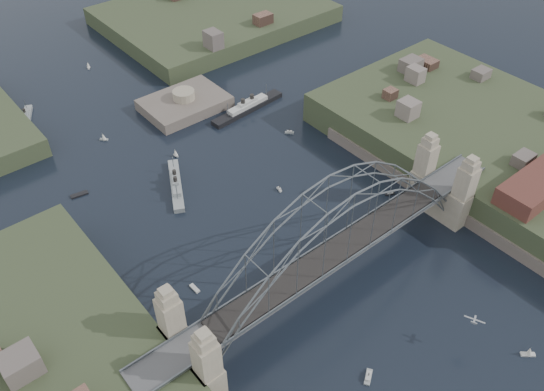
{
  "coord_description": "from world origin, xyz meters",
  "views": [
    {
      "loc": [
        -53.35,
        -46.63,
        83.85
      ],
      "look_at": [
        0.0,
        18.0,
        10.0
      ],
      "focal_mm": 37.06,
      "sensor_mm": 36.0,
      "label": 1
    }
  ],
  "objects_px": {
    "bridge": "(336,237)",
    "naval_cruiser_near": "(176,184)",
    "wharf_shed": "(538,185)",
    "naval_cruiser_far": "(26,120)",
    "fort_island": "(185,109)",
    "ocean_liner": "(248,108)"
  },
  "relations": [
    {
      "from": "fort_island",
      "to": "naval_cruiser_near",
      "type": "bearing_deg",
      "value": -126.42
    },
    {
      "from": "wharf_shed",
      "to": "naval_cruiser_far",
      "type": "xyz_separation_m",
      "value": [
        -68.2,
        105.14,
        -9.28
      ]
    },
    {
      "from": "bridge",
      "to": "naval_cruiser_near",
      "type": "bearing_deg",
      "value": 100.41
    },
    {
      "from": "bridge",
      "to": "fort_island",
      "type": "height_order",
      "value": "bridge"
    },
    {
      "from": "fort_island",
      "to": "naval_cruiser_far",
      "type": "height_order",
      "value": "fort_island"
    },
    {
      "from": "fort_island",
      "to": "naval_cruiser_far",
      "type": "distance_m",
      "value": 41.94
    },
    {
      "from": "bridge",
      "to": "wharf_shed",
      "type": "relative_size",
      "value": 4.2
    },
    {
      "from": "wharf_shed",
      "to": "ocean_liner",
      "type": "bearing_deg",
      "value": 105.07
    },
    {
      "from": "naval_cruiser_near",
      "to": "naval_cruiser_far",
      "type": "relative_size",
      "value": 1.3
    },
    {
      "from": "wharf_shed",
      "to": "bridge",
      "type": "bearing_deg",
      "value": 162.35
    },
    {
      "from": "bridge",
      "to": "naval_cruiser_near",
      "type": "distance_m",
      "value": 45.23
    },
    {
      "from": "naval_cruiser_near",
      "to": "naval_cruiser_far",
      "type": "xyz_separation_m",
      "value": [
        -16.3,
        48.12,
        -0.11
      ]
    },
    {
      "from": "wharf_shed",
      "to": "naval_cruiser_far",
      "type": "bearing_deg",
      "value": 122.97
    },
    {
      "from": "naval_cruiser_far",
      "to": "ocean_liner",
      "type": "relative_size",
      "value": 0.56
    },
    {
      "from": "bridge",
      "to": "fort_island",
      "type": "bearing_deg",
      "value": 80.27
    },
    {
      "from": "wharf_shed",
      "to": "naval_cruiser_far",
      "type": "distance_m",
      "value": 125.67
    },
    {
      "from": "bridge",
      "to": "wharf_shed",
      "type": "height_order",
      "value": "bridge"
    },
    {
      "from": "bridge",
      "to": "ocean_liner",
      "type": "distance_m",
      "value": 64.16
    },
    {
      "from": "fort_island",
      "to": "naval_cruiser_near",
      "type": "distance_m",
      "value": 33.54
    },
    {
      "from": "naval_cruiser_far",
      "to": "ocean_liner",
      "type": "height_order",
      "value": "ocean_liner"
    },
    {
      "from": "fort_island",
      "to": "naval_cruiser_far",
      "type": "relative_size",
      "value": 1.68
    },
    {
      "from": "bridge",
      "to": "ocean_liner",
      "type": "height_order",
      "value": "bridge"
    }
  ]
}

